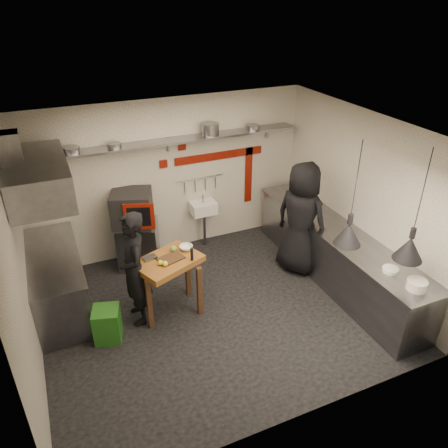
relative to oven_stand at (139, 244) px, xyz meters
name	(u,v)px	position (x,y,z in m)	size (l,w,h in m)	color
floor	(216,311)	(0.74, -1.75, -0.40)	(5.00, 5.00, 0.00)	black
ceiling	(214,133)	(0.74, -1.75, 2.40)	(5.00, 5.00, 0.00)	beige
wall_back	(170,178)	(0.74, 0.35, 1.00)	(5.00, 0.04, 2.80)	beige
wall_front	(297,328)	(0.74, -3.85, 1.00)	(5.00, 0.04, 2.80)	beige
wall_left	(20,274)	(-1.76, -1.75, 1.00)	(0.04, 4.20, 2.80)	beige
wall_right	(361,200)	(3.24, -1.75, 1.00)	(0.04, 4.20, 2.80)	beige
red_band_horiz	(219,156)	(1.69, 0.33, 1.28)	(1.70, 0.02, 0.14)	maroon
red_band_vert	(248,175)	(2.29, 0.33, 0.80)	(0.14, 0.02, 1.10)	maroon
red_tile_a	(182,146)	(0.99, 0.33, 1.55)	(0.14, 0.02, 0.14)	maroon
red_tile_b	(163,164)	(0.64, 0.33, 1.28)	(0.14, 0.02, 0.14)	maroon
back_shelf	(170,141)	(0.74, 0.17, 1.72)	(4.60, 0.34, 0.04)	slate
shelf_bracket_left	(50,160)	(-1.16, 0.32, 1.62)	(0.04, 0.06, 0.24)	slate
shelf_bracket_mid	(168,144)	(0.74, 0.32, 1.62)	(0.04, 0.06, 0.24)	slate
shelf_bracket_right	(267,131)	(2.64, 0.32, 1.62)	(0.04, 0.06, 0.24)	slate
pan_far_left	(72,150)	(-0.82, 0.17, 1.79)	(0.25, 0.25, 0.09)	slate
pan_mid_left	(114,145)	(-0.18, 0.17, 1.78)	(0.22, 0.22, 0.07)	slate
stock_pot	(210,129)	(1.46, 0.17, 1.84)	(0.30, 0.30, 0.20)	slate
pan_right	(253,127)	(2.27, 0.17, 1.78)	(0.24, 0.24, 0.08)	slate
oven_stand	(139,244)	(0.00, 0.00, 0.00)	(0.67, 0.61, 0.80)	slate
combi_oven	(132,208)	(-0.03, 0.06, 0.69)	(0.65, 0.61, 0.58)	black
oven_door	(139,217)	(0.00, -0.29, 0.69)	(0.50, 0.03, 0.46)	maroon
oven_glass	(139,217)	(0.00, -0.30, 0.69)	(0.38, 0.02, 0.34)	black
hand_sink	(203,208)	(1.29, 0.17, 0.38)	(0.46, 0.34, 0.22)	silver
sink_tap	(203,199)	(1.29, 0.17, 0.56)	(0.03, 0.03, 0.14)	slate
sink_drain	(204,229)	(1.29, 0.13, -0.06)	(0.06, 0.06, 0.66)	slate
utensil_rail	(200,178)	(1.29, 0.31, 0.92)	(0.02, 0.02, 0.90)	slate
counter_right	(335,256)	(2.89, -1.75, 0.05)	(0.70, 3.80, 0.90)	slate
counter_right_top	(339,231)	(2.89, -1.75, 0.52)	(0.76, 3.90, 0.03)	slate
plate_stack	(417,285)	(2.86, -3.41, 0.60)	(0.26, 0.26, 0.13)	silver
small_bowl_right	(390,270)	(2.84, -2.96, 0.56)	(0.22, 0.22, 0.05)	silver
counter_left	(57,283)	(-1.41, -0.70, 0.05)	(0.70, 1.90, 0.90)	slate
counter_left_top	(52,257)	(-1.41, -0.70, 0.52)	(0.76, 2.00, 0.03)	slate
extractor_hood	(38,178)	(-1.36, -0.70, 1.75)	(0.78, 1.60, 0.50)	slate
hood_duct	(10,152)	(-1.61, -0.70, 2.15)	(0.28, 0.28, 0.50)	slate
green_bin	(107,324)	(-0.87, -1.67, -0.15)	(0.36, 0.36, 0.50)	#1F5D19
prep_table	(170,285)	(0.12, -1.43, 0.06)	(0.92, 0.64, 0.92)	#925D27
cutting_board	(171,258)	(0.17, -1.45, 0.53)	(0.35, 0.25, 0.03)	#472D1A
pepper_mill	(192,254)	(0.44, -1.59, 0.62)	(0.04, 0.04, 0.20)	black
lemon_a	(160,263)	(-0.01, -1.53, 0.56)	(0.08, 0.08, 0.08)	yellow
lemon_b	(165,264)	(0.04, -1.58, 0.56)	(0.08, 0.08, 0.08)	yellow
veg_ball	(174,249)	(0.27, -1.27, 0.57)	(0.10, 0.10, 0.10)	#6C9B3C
steel_tray	(150,258)	(-0.11, -1.31, 0.54)	(0.20, 0.13, 0.03)	slate
bowl	(186,248)	(0.46, -1.29, 0.55)	(0.20, 0.20, 0.06)	silver
heat_lamp_near	(354,195)	(2.25, -2.68, 1.68)	(0.36, 0.36, 1.44)	black
heat_lamp_far	(419,207)	(2.78, -3.23, 1.65)	(0.38, 0.38, 1.49)	black
chef_left	(134,269)	(-0.36, -1.42, 0.47)	(0.64, 0.42, 1.75)	black
chef_right	(301,219)	(2.50, -1.23, 0.58)	(0.96, 0.62, 1.96)	black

